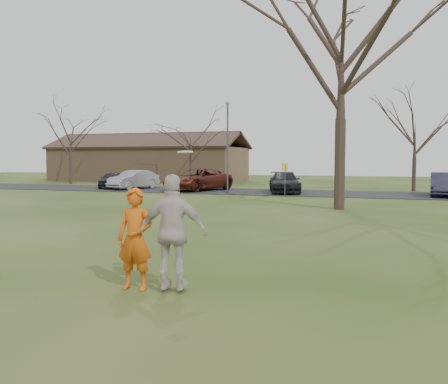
% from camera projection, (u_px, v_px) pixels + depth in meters
% --- Properties ---
extents(ground, '(120.00, 120.00, 0.00)m').
position_uv_depth(ground, '(156.00, 286.00, 8.95)').
color(ground, '#1E380F').
rests_on(ground, ground).
extents(parking_strip, '(62.00, 6.50, 0.04)m').
position_uv_depth(parking_strip, '(323.00, 193.00, 32.57)').
color(parking_strip, black).
rests_on(parking_strip, ground).
extents(player_defender, '(0.70, 0.49, 1.85)m').
position_uv_depth(player_defender, '(135.00, 239.00, 8.68)').
color(player_defender, '#CD5610').
rests_on(player_defender, ground).
extents(car_0, '(2.72, 4.14, 1.31)m').
position_uv_depth(car_0, '(112.00, 180.00, 38.30)').
color(car_0, black).
rests_on(car_0, parking_strip).
extents(car_1, '(2.57, 4.63, 1.45)m').
position_uv_depth(car_1, '(134.00, 180.00, 36.98)').
color(car_1, gray).
rests_on(car_1, parking_strip).
extents(car_2, '(4.38, 6.34, 1.61)m').
position_uv_depth(car_2, '(198.00, 179.00, 35.28)').
color(car_2, '#531E13').
rests_on(car_2, parking_strip).
extents(car_3, '(3.21, 5.26, 1.42)m').
position_uv_depth(car_3, '(285.00, 182.00, 32.97)').
color(car_3, black).
rests_on(car_3, parking_strip).
extents(car_5, '(1.90, 4.58, 1.47)m').
position_uv_depth(car_5, '(444.00, 184.00, 29.98)').
color(car_5, '#2D2D43').
rests_on(car_5, parking_strip).
extents(catching_play, '(1.26, 0.67, 2.46)m').
position_uv_depth(catching_play, '(173.00, 232.00, 8.45)').
color(catching_play, beige).
rests_on(catching_play, ground).
extents(building, '(20.60, 8.50, 5.14)m').
position_uv_depth(building, '(149.00, 163.00, 51.11)').
color(building, '#8C6D4C').
rests_on(building, ground).
extents(lamp_post, '(0.34, 0.34, 6.27)m').
position_uv_depth(lamp_post, '(228.00, 135.00, 31.85)').
color(lamp_post, '#47474C').
rests_on(lamp_post, ground).
extents(sign_yellow, '(0.35, 0.35, 2.08)m').
position_uv_depth(sign_yellow, '(285.00, 173.00, 30.28)').
color(sign_yellow, '#47474C').
rests_on(sign_yellow, ground).
extents(big_tree, '(9.00, 9.00, 14.00)m').
position_uv_depth(big_tree, '(342.00, 58.00, 22.00)').
color(big_tree, '#352821').
rests_on(big_tree, ground).
extents(small_tree_row, '(55.00, 5.90, 8.50)m').
position_uv_depth(small_tree_row, '(391.00, 138.00, 35.68)').
color(small_tree_row, '#352821').
rests_on(small_tree_row, ground).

